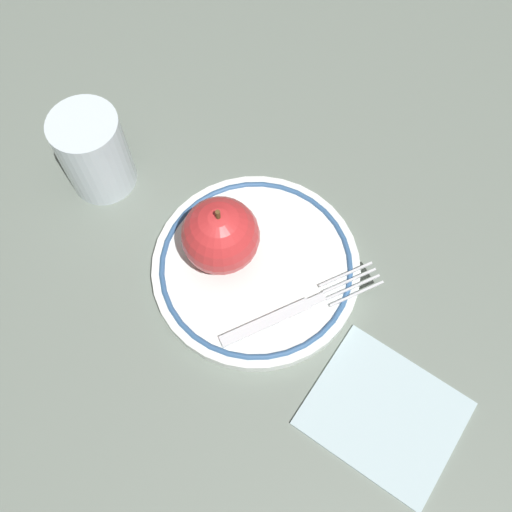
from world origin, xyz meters
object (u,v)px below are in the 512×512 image
Objects in this scene: drinking_glass at (94,153)px; napkin_folded at (384,413)px; plate at (256,267)px; fork at (297,308)px; apple_red_whole at (221,236)px.

drinking_glass reaches higher than napkin_folded.
fork reaches higher than plate.
drinking_glass is at bearing 176.62° from napkin_folded.
drinking_glass is (-0.18, -0.01, -0.01)m from apple_red_whole.
drinking_glass is 0.41m from napkin_folded.
apple_red_whole is 0.63× the size of napkin_folded.
napkin_folded is at bearing -3.38° from drinking_glass.
plate is 1.58× the size of napkin_folded.
drinking_glass reaches higher than plate.
apple_red_whole reaches higher than plate.
apple_red_whole reaches higher than drinking_glass.
fork is at bearing -11.95° from plate.
apple_red_whole is at bearing 115.66° from fork.
fork is (0.06, -0.01, 0.01)m from plate.
plate is 0.20m from napkin_folded.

